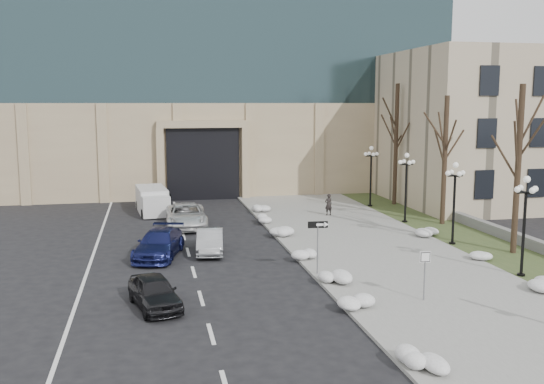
{
  "coord_description": "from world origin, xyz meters",
  "views": [
    {
      "loc": [
        -8.49,
        -18.28,
        8.03
      ],
      "look_at": [
        -2.3,
        11.78,
        3.5
      ],
      "focal_mm": 40.0,
      "sensor_mm": 36.0,
      "label": 1
    }
  ],
  "objects": [
    {
      "name": "lamppost_b",
      "position": [
        8.3,
        12.5,
        3.07
      ],
      "size": [
        1.18,
        1.18,
        4.76
      ],
      "color": "black",
      "rests_on": "ground"
    },
    {
      "name": "snow_clump_d",
      "position": [
        -0.64,
        11.07,
        0.3
      ],
      "size": [
        1.1,
        1.6,
        0.36
      ],
      "primitive_type": "ellipsoid",
      "color": "white",
      "rests_on": "sidewalk"
    },
    {
      "name": "lamppost_d",
      "position": [
        8.3,
        25.5,
        3.07
      ],
      "size": [
        1.18,
        1.18,
        4.76
      ],
      "color": "black",
      "rests_on": "ground"
    },
    {
      "name": "stone_wall",
      "position": [
        12.0,
        16.0,
        0.35
      ],
      "size": [
        0.5,
        30.0,
        0.7
      ],
      "primitive_type": "cube",
      "color": "slate",
      "rests_on": "ground"
    },
    {
      "name": "tree_mid",
      "position": [
        10.5,
        18.0,
        5.5
      ],
      "size": [
        3.2,
        3.2,
        8.5
      ],
      "color": "black",
      "rests_on": "ground"
    },
    {
      "name": "lamppost_a",
      "position": [
        8.3,
        6.0,
        3.07
      ],
      "size": [
        1.18,
        1.18,
        4.76
      ],
      "color": "black",
      "rests_on": "ground"
    },
    {
      "name": "lamppost_c",
      "position": [
        8.3,
        19.0,
        3.07
      ],
      "size": [
        1.18,
        1.18,
        4.76
      ],
      "color": "black",
      "rests_on": "ground"
    },
    {
      "name": "sidewalk",
      "position": [
        3.5,
        14.0,
        0.06
      ],
      "size": [
        9.0,
        40.0,
        0.12
      ],
      "primitive_type": "cube",
      "color": "#969691",
      "rests_on": "ground"
    },
    {
      "name": "pedestrian",
      "position": [
        3.98,
        22.37,
        0.88
      ],
      "size": [
        0.62,
        0.47,
        1.52
      ],
      "primitive_type": "imported",
      "rotation": [
        0.0,
        0.0,
        3.35
      ],
      "color": "black",
      "rests_on": "sidewalk"
    },
    {
      "name": "keep_sign",
      "position": [
        2.29,
        3.59,
        1.58
      ],
      "size": [
        0.46,
        0.07,
        2.14
      ],
      "rotation": [
        0.0,
        0.0,
        -0.05
      ],
      "color": "slate",
      "rests_on": "ground"
    },
    {
      "name": "car_e",
      "position": [
        -7.71,
        28.16,
        0.72
      ],
      "size": [
        2.16,
        4.37,
        1.43
      ],
      "primitive_type": "imported",
      "rotation": [
        0.0,
        0.0,
        -0.12
      ],
      "color": "#29292E",
      "rests_on": "ground"
    },
    {
      "name": "car_c",
      "position": [
        -8.05,
        13.24,
        0.72
      ],
      "size": [
        3.18,
        5.28,
        1.43
      ],
      "primitive_type": "imported",
      "rotation": [
        0.0,
        0.0,
        -0.25
      ],
      "color": "#171C52",
      "rests_on": "ground"
    },
    {
      "name": "classical_building",
      "position": [
        22.0,
        27.98,
        6.0
      ],
      "size": [
        22.0,
        18.12,
        12.0
      ],
      "color": "tan",
      "rests_on": "ground"
    },
    {
      "name": "snow_clump_a",
      "position": [
        -0.66,
        -2.26,
        0.3
      ],
      "size": [
        1.1,
        1.6,
        0.36
      ],
      "primitive_type": "ellipsoid",
      "color": "white",
      "rests_on": "sidewalk"
    },
    {
      "name": "snow_clump_c",
      "position": [
        -0.54,
        6.73,
        0.3
      ],
      "size": [
        1.1,
        1.6,
        0.36
      ],
      "primitive_type": "ellipsoid",
      "color": "white",
      "rests_on": "sidewalk"
    },
    {
      "name": "tree_near",
      "position": [
        10.5,
        10.0,
        5.83
      ],
      "size": [
        3.2,
        3.2,
        9.0
      ],
      "color": "black",
      "rests_on": "ground"
    },
    {
      "name": "snow_clump_b",
      "position": [
        -0.67,
        2.97,
        0.3
      ],
      "size": [
        1.1,
        1.6,
        0.36
      ],
      "primitive_type": "ellipsoid",
      "color": "white",
      "rests_on": "sidewalk"
    },
    {
      "name": "car_b",
      "position": [
        -5.35,
        13.6,
        0.65
      ],
      "size": [
        1.8,
        4.08,
        1.3
      ],
      "primitive_type": "imported",
      "rotation": [
        0.0,
        0.0,
        -0.11
      ],
      "color": "#9FA3A7",
      "rests_on": "ground"
    },
    {
      "name": "snow_clump_g",
      "position": [
        -0.52,
        25.16,
        0.3
      ],
      "size": [
        1.1,
        1.6,
        0.36
      ],
      "primitive_type": "ellipsoid",
      "color": "white",
      "rests_on": "sidewalk"
    },
    {
      "name": "car_d",
      "position": [
        -6.15,
        20.8,
        0.76
      ],
      "size": [
        2.62,
        5.52,
        1.52
      ],
      "primitive_type": "imported",
      "rotation": [
        0.0,
        0.0,
        -0.02
      ],
      "color": "silver",
      "rests_on": "ground"
    },
    {
      "name": "box_truck",
      "position": [
        -8.25,
        26.57,
        0.88
      ],
      "size": [
        2.51,
        5.86,
        1.81
      ],
      "rotation": [
        0.0,
        0.0,
        0.1
      ],
      "color": "silver",
      "rests_on": "ground"
    },
    {
      "name": "snow_clump_i",
      "position": [
        7.68,
        9.14,
        0.3
      ],
      "size": [
        1.1,
        1.6,
        0.36
      ],
      "primitive_type": "ellipsoid",
      "color": "white",
      "rests_on": "sidewalk"
    },
    {
      "name": "ground",
      "position": [
        0.0,
        0.0,
        0.0
      ],
      "size": [
        160.0,
        160.0,
        0.0
      ],
      "primitive_type": "plane",
      "color": "black",
      "rests_on": "ground"
    },
    {
      "name": "snow_clump_j",
      "position": [
        7.81,
        14.79,
        0.3
      ],
      "size": [
        1.1,
        1.6,
        0.36
      ],
      "primitive_type": "ellipsoid",
      "color": "white",
      "rests_on": "sidewalk"
    },
    {
      "name": "snow_clump_f",
      "position": [
        -0.78,
        20.82,
        0.3
      ],
      "size": [
        1.1,
        1.6,
        0.36
      ],
      "primitive_type": "ellipsoid",
      "color": "white",
      "rests_on": "sidewalk"
    },
    {
      "name": "curb",
      "position": [
        -1.0,
        14.0,
        0.07
      ],
      "size": [
        0.3,
        40.0,
        0.14
      ],
      "primitive_type": "cube",
      "color": "#969691",
      "rests_on": "ground"
    },
    {
      "name": "car_a",
      "position": [
        -8.39,
        5.21,
        0.65
      ],
      "size": [
        2.4,
        4.06,
        1.29
      ],
      "primitive_type": "imported",
      "rotation": [
        0.0,
        0.0,
        0.24
      ],
      "color": "black",
      "rests_on": "ground"
    },
    {
      "name": "grass_strip",
      "position": [
        10.0,
        14.0,
        0.05
      ],
      "size": [
        4.0,
        40.0,
        0.1
      ],
      "primitive_type": "cube",
      "color": "#344522",
      "rests_on": "ground"
    },
    {
      "name": "one_way_sign",
      "position": [
        -0.74,
        8.07,
        2.17
      ],
      "size": [
        0.98,
        0.27,
        2.63
      ],
      "rotation": [
        0.0,
        0.0,
        -0.07
      ],
      "color": "slate",
      "rests_on": "ground"
    },
    {
      "name": "tree_far",
      "position": [
        10.5,
        26.0,
        6.15
      ],
      "size": [
        3.2,
        3.2,
        9.5
      ],
      "color": "black",
      "rests_on": "ground"
    },
    {
      "name": "snow_clump_e",
      "position": [
        -0.63,
        16.22,
        0.3
      ],
      "size": [
        1.1,
        1.6,
        0.36
      ],
      "primitive_type": "ellipsoid",
      "color": "white",
      "rests_on": "sidewalk"
    }
  ]
}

